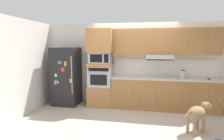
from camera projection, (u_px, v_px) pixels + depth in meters
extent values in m
plane|color=#B2A899|center=(131.00, 117.00, 4.51)|extent=(9.60, 9.60, 0.00)
cube|color=silver|center=(134.00, 64.00, 5.42)|extent=(6.20, 0.12, 2.50)
cube|color=silver|center=(30.00, 66.00, 4.83)|extent=(0.12, 7.10, 2.50)
cube|color=black|center=(67.00, 76.00, 5.41)|extent=(0.76, 0.70, 1.76)
cylinder|color=silver|center=(72.00, 75.00, 4.98)|extent=(0.02, 0.02, 1.10)
cube|color=#337FDB|center=(60.00, 62.00, 5.01)|extent=(0.11, 0.01, 0.08)
cube|color=white|center=(56.00, 75.00, 5.09)|extent=(0.06, 0.01, 0.09)
cube|color=orange|center=(65.00, 64.00, 4.99)|extent=(0.07, 0.01, 0.14)
cube|color=gold|center=(71.00, 81.00, 5.03)|extent=(0.08, 0.01, 0.11)
cube|color=red|center=(63.00, 70.00, 5.02)|extent=(0.10, 0.01, 0.11)
cube|color=pink|center=(55.00, 83.00, 5.12)|extent=(0.06, 0.01, 0.12)
cube|color=black|center=(53.00, 96.00, 5.20)|extent=(0.07, 0.01, 0.13)
cube|color=white|center=(58.00, 82.00, 5.11)|extent=(0.06, 0.01, 0.06)
cube|color=green|center=(57.00, 81.00, 5.11)|extent=(0.05, 0.01, 0.09)
cube|color=#A8703D|center=(101.00, 95.00, 5.37)|extent=(0.74, 0.62, 0.60)
cube|color=#A8AAAF|center=(101.00, 76.00, 5.29)|extent=(0.70, 0.58, 0.60)
cube|color=black|center=(98.00, 80.00, 5.01)|extent=(0.49, 0.01, 0.30)
cube|color=black|center=(98.00, 70.00, 4.97)|extent=(0.59, 0.01, 0.09)
cylinder|color=#A8AAAF|center=(98.00, 73.00, 4.96)|extent=(0.56, 0.02, 0.02)
cube|color=#A8703D|center=(101.00, 65.00, 5.24)|extent=(0.74, 0.62, 0.10)
cube|color=#A8AAAF|center=(101.00, 58.00, 5.21)|extent=(0.64, 0.53, 0.32)
cube|color=black|center=(96.00, 58.00, 4.96)|extent=(0.35, 0.01, 0.22)
cube|color=black|center=(106.00, 58.00, 4.91)|extent=(0.13, 0.01, 0.24)
cube|color=#A8703D|center=(101.00, 41.00, 5.14)|extent=(0.74, 0.62, 0.68)
cube|color=#A8703D|center=(163.00, 94.00, 5.03)|extent=(2.95, 0.60, 0.88)
cube|color=#9A6738|center=(118.00, 94.00, 4.95)|extent=(0.35, 0.01, 0.70)
cylinder|color=#BCBCC1|center=(123.00, 94.00, 4.91)|extent=(0.01, 0.01, 0.12)
cube|color=#9A6738|center=(133.00, 95.00, 4.88)|extent=(0.35, 0.01, 0.70)
cylinder|color=#BCBCC1|center=(129.00, 95.00, 4.88)|extent=(0.01, 0.01, 0.12)
cube|color=#9A6738|center=(149.00, 96.00, 4.80)|extent=(0.35, 0.01, 0.70)
cylinder|color=#BCBCC1|center=(153.00, 96.00, 4.76)|extent=(0.01, 0.01, 0.12)
cube|color=#9A6738|center=(164.00, 96.00, 4.73)|extent=(0.35, 0.01, 0.70)
cylinder|color=#BCBCC1|center=(160.00, 96.00, 4.73)|extent=(0.01, 0.01, 0.12)
cube|color=#9A6738|center=(181.00, 97.00, 4.65)|extent=(0.35, 0.01, 0.70)
cylinder|color=#BCBCC1|center=(186.00, 98.00, 4.62)|extent=(0.01, 0.01, 0.12)
cube|color=#9A6738|center=(198.00, 98.00, 4.58)|extent=(0.35, 0.01, 0.70)
cylinder|color=#BCBCC1|center=(193.00, 98.00, 4.59)|extent=(0.01, 0.01, 0.12)
cube|color=#9A6738|center=(215.00, 99.00, 4.50)|extent=(0.35, 0.01, 0.70)
cylinder|color=#BCBCC1|center=(221.00, 99.00, 4.47)|extent=(0.01, 0.01, 0.12)
cube|color=#BCB2A3|center=(164.00, 78.00, 4.96)|extent=(2.99, 0.64, 0.04)
cube|color=silver|center=(163.00, 68.00, 5.21)|extent=(2.99, 0.02, 0.50)
cube|color=#A8703D|center=(165.00, 42.00, 4.95)|extent=(2.95, 0.34, 0.74)
cube|color=#A8AAAF|center=(159.00, 57.00, 4.96)|extent=(0.76, 0.48, 0.14)
cube|color=black|center=(160.00, 60.00, 4.76)|extent=(0.72, 0.04, 0.02)
cube|color=#9A6738|center=(120.00, 42.00, 5.00)|extent=(0.35, 0.01, 0.63)
cube|color=#9A6738|center=(135.00, 42.00, 4.92)|extent=(0.35, 0.01, 0.63)
cube|color=#9A6738|center=(150.00, 42.00, 4.85)|extent=(0.35, 0.01, 0.63)
cube|color=#9A6738|center=(166.00, 42.00, 4.77)|extent=(0.35, 0.01, 0.63)
cube|color=#9A6738|center=(182.00, 41.00, 4.70)|extent=(0.35, 0.01, 0.63)
cube|color=#9A6738|center=(199.00, 41.00, 4.63)|extent=(0.35, 0.01, 0.63)
cube|color=#9A6738|center=(216.00, 41.00, 4.55)|extent=(0.35, 0.01, 0.63)
cylinder|color=black|center=(209.00, 79.00, 4.68)|extent=(0.05, 0.10, 0.03)
cylinder|color=silver|center=(213.00, 79.00, 4.68)|extent=(0.03, 0.12, 0.01)
cylinder|color=#A8AAAF|center=(183.00, 74.00, 4.81)|extent=(0.17, 0.17, 0.22)
cylinder|color=black|center=(183.00, 70.00, 4.79)|extent=(0.10, 0.10, 0.02)
ellipsoid|color=#997551|center=(197.00, 113.00, 3.61)|extent=(0.51, 0.48, 0.27)
sphere|color=#997551|center=(206.00, 107.00, 3.75)|extent=(0.22, 0.22, 0.22)
ellipsoid|color=brown|center=(209.00, 107.00, 3.81)|extent=(0.15, 0.14, 0.08)
cone|color=#997551|center=(203.00, 102.00, 3.80)|extent=(0.06, 0.06, 0.07)
cone|color=#997551|center=(210.00, 104.00, 3.67)|extent=(0.06, 0.06, 0.07)
cylinder|color=#997551|center=(188.00, 114.00, 3.48)|extent=(0.15, 0.13, 0.13)
cylinder|color=#997551|center=(197.00, 123.00, 3.79)|extent=(0.06, 0.06, 0.30)
cylinder|color=#997551|center=(204.00, 126.00, 3.66)|extent=(0.06, 0.06, 0.30)
cylinder|color=#997551|center=(188.00, 126.00, 3.65)|extent=(0.06, 0.06, 0.30)
cylinder|color=#997551|center=(194.00, 129.00, 3.52)|extent=(0.06, 0.06, 0.30)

